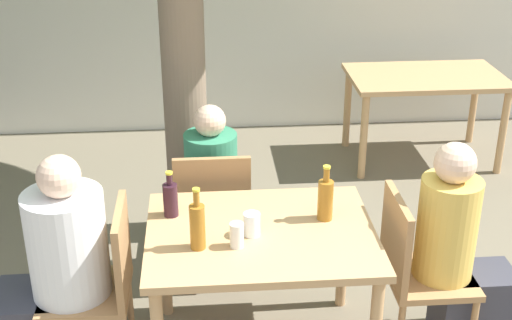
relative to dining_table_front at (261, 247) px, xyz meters
name	(u,v)px	position (x,y,z in m)	size (l,w,h in m)	color
dining_table_front	(261,247)	(0.00, 0.00, 0.00)	(1.14, 0.90, 0.75)	tan
dining_table_back	(425,86)	(1.57, 2.38, 0.00)	(1.25, 0.77, 0.75)	tan
patio_chair_0	(102,280)	(-0.80, 0.00, -0.15)	(0.44, 0.44, 0.90)	#A87A4C
patio_chair_1	(414,265)	(0.80, 0.00, -0.15)	(0.44, 0.44, 0.90)	#A87A4C
patio_chair_2	(213,210)	(-0.23, 0.68, -0.15)	(0.44, 0.44, 0.90)	#A87A4C
person_seated_0	(55,276)	(-1.03, 0.00, -0.11)	(0.60, 0.39, 1.19)	#383842
person_seated_1	(460,260)	(1.04, 0.00, -0.13)	(0.55, 0.31, 1.19)	#383842
person_seated_2	(212,194)	(-0.23, 0.92, -0.17)	(0.32, 0.56, 1.11)	#383842
amber_bottle_0	(325,199)	(0.34, 0.10, 0.21)	(0.08, 0.08, 0.30)	#9E661E
amber_bottle_1	(197,225)	(-0.31, -0.13, 0.22)	(0.07, 0.07, 0.32)	#9E661E
wine_bottle_2	(170,199)	(-0.45, 0.20, 0.19)	(0.08, 0.08, 0.25)	#331923
drinking_glass_0	(252,224)	(-0.05, -0.03, 0.15)	(0.08, 0.08, 0.12)	white
drinking_glass_1	(237,235)	(-0.13, -0.13, 0.16)	(0.07, 0.07, 0.12)	silver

